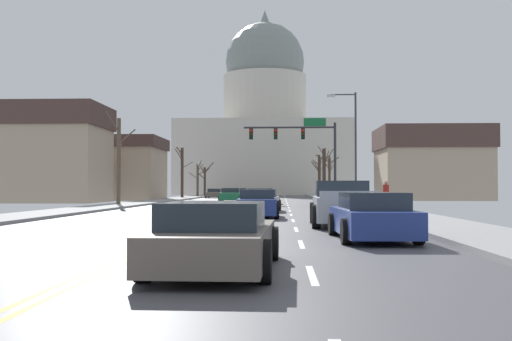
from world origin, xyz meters
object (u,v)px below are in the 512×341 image
(sedan_near_05, at_px, (372,217))
(sedan_oncoming_02, at_px, (215,194))
(pedestrian_01, at_px, (386,193))
(street_lamp_right, at_px, (352,138))
(sedan_near_00, at_px, (267,197))
(sedan_near_02, at_px, (261,201))
(pedestrian_00, at_px, (366,191))
(signal_gantry, at_px, (303,141))
(pickup_truck_near_04, at_px, (343,205))
(sedan_oncoming_00, at_px, (231,195))
(sedan_oncoming_01, at_px, (240,194))
(sedan_near_06, at_px, (216,238))
(bicycle_parked, at_px, (367,200))
(sedan_near_01, at_px, (260,198))
(sedan_near_03, at_px, (258,204))

(sedan_near_05, xyz_separation_m, sedan_oncoming_02, (-10.81, 61.17, -0.05))
(sedan_near_05, xyz_separation_m, pedestrian_01, (3.67, 19.60, 0.43))
(street_lamp_right, bearing_deg, sedan_near_00, 133.14)
(sedan_near_02, distance_m, pedestrian_00, 11.83)
(signal_gantry, relative_size, sedan_near_00, 1.78)
(sedan_near_02, bearing_deg, sedan_oncoming_02, 99.71)
(pickup_truck_near_04, bearing_deg, sedan_oncoming_02, 100.89)
(sedan_oncoming_00, bearing_deg, pedestrian_00, -51.62)
(sedan_near_00, bearing_deg, sedan_oncoming_01, 100.21)
(sedan_near_00, height_order, sedan_near_06, sedan_near_00)
(signal_gantry, distance_m, sedan_oncoming_02, 27.21)
(sedan_oncoming_01, xyz_separation_m, sedan_oncoming_02, (-3.73, 8.16, -0.05))
(signal_gantry, relative_size, sedan_oncoming_01, 1.75)
(sedan_oncoming_02, bearing_deg, pedestrian_01, -70.80)
(bicycle_parked, bearing_deg, sedan_near_05, -97.57)
(signal_gantry, relative_size, sedan_near_06, 1.69)
(sedan_oncoming_00, bearing_deg, sedan_oncoming_01, 89.75)
(pickup_truck_near_04, height_order, sedan_near_06, pickup_truck_near_04)
(sedan_near_02, relative_size, sedan_near_05, 0.91)
(sedan_near_02, xyz_separation_m, pickup_truck_near_04, (3.33, -12.60, 0.14))
(signal_gantry, relative_size, pickup_truck_near_04, 1.51)
(pickup_truck_near_04, xyz_separation_m, sedan_oncoming_01, (-6.91, 47.11, -0.14))
(sedan_near_02, height_order, bicycle_parked, sedan_near_02)
(sedan_near_02, bearing_deg, sedan_near_05, -79.26)
(sedan_oncoming_00, height_order, pedestrian_00, pedestrian_00)
(sedan_near_05, bearing_deg, sedan_oncoming_02, 100.02)
(sedan_near_02, height_order, sedan_oncoming_00, sedan_oncoming_00)
(sedan_near_00, distance_m, pedestrian_00, 8.97)
(pickup_truck_near_04, bearing_deg, pedestrian_00, 80.15)
(sedan_near_01, bearing_deg, pedestrian_00, 15.09)
(pickup_truck_near_04, height_order, sedan_oncoming_02, pickup_truck_near_04)
(sedan_near_03, distance_m, sedan_oncoming_02, 50.08)
(pedestrian_00, relative_size, pedestrian_01, 1.05)
(pickup_truck_near_04, distance_m, pedestrian_01, 14.23)
(street_lamp_right, xyz_separation_m, sedan_near_01, (-6.36, -0.89, -4.16))
(sedan_near_05, distance_m, bicycle_parked, 24.85)
(sedan_oncoming_01, bearing_deg, pickup_truck_near_04, -81.66)
(pedestrian_00, bearing_deg, signal_gantry, 116.34)
(sedan_oncoming_00, bearing_deg, sedan_oncoming_02, 100.59)
(sedan_near_06, bearing_deg, sedan_oncoming_01, 93.50)
(sedan_oncoming_00, relative_size, sedan_oncoming_02, 0.95)
(signal_gantry, xyz_separation_m, sedan_oncoming_01, (-6.52, 16.60, -4.70))
(sedan_near_06, bearing_deg, sedan_near_02, 90.09)
(sedan_near_01, distance_m, sedan_near_03, 14.26)
(sedan_oncoming_00, bearing_deg, bicycle_parked, -58.34)
(pedestrian_01, bearing_deg, pedestrian_00, 90.19)
(street_lamp_right, bearing_deg, bicycle_parked, -71.25)
(sedan_oncoming_00, xyz_separation_m, sedan_oncoming_01, (0.05, 11.50, -0.00))
(sedan_near_00, bearing_deg, pedestrian_00, -36.78)
(sedan_near_03, distance_m, sedan_near_05, 12.14)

